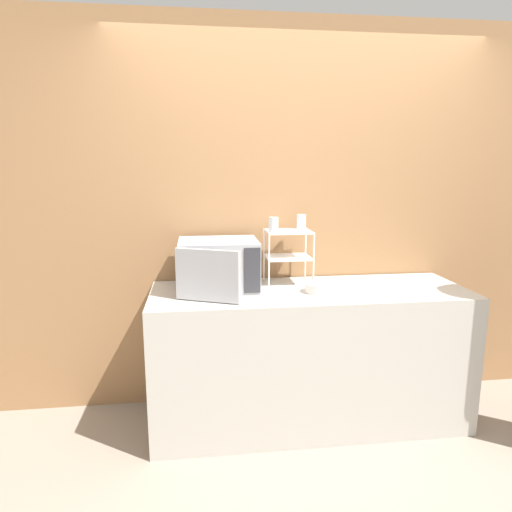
# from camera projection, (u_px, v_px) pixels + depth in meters

# --- Properties ---
(ground_plane) EXTENTS (12.00, 12.00, 0.00)m
(ground_plane) POSITION_uv_depth(u_px,v_px,m) (320.00, 448.00, 2.71)
(ground_plane) COLOR gray
(wall_back) EXTENTS (8.00, 0.06, 2.60)m
(wall_back) POSITION_uv_depth(u_px,v_px,m) (298.00, 217.00, 3.15)
(wall_back) COLOR #9E7047
(wall_back) RESTS_ON ground_plane
(counter) EXTENTS (1.99, 0.68, 0.89)m
(counter) POSITION_uv_depth(u_px,v_px,m) (308.00, 356.00, 2.95)
(counter) COLOR #B7B2A8
(counter) RESTS_ON ground_plane
(microwave) EXTENTS (0.50, 0.56, 0.31)m
(microwave) POSITION_uv_depth(u_px,v_px,m) (218.00, 265.00, 2.84)
(microwave) COLOR #ADADB2
(microwave) RESTS_ON counter
(dish_rack) EXTENTS (0.30, 0.23, 0.35)m
(dish_rack) POSITION_uv_depth(u_px,v_px,m) (288.00, 245.00, 2.97)
(dish_rack) COLOR white
(dish_rack) RESTS_ON counter
(glass_front_left) EXTENTS (0.06, 0.06, 0.10)m
(glass_front_left) POSITION_uv_depth(u_px,v_px,m) (273.00, 225.00, 2.86)
(glass_front_left) COLOR silver
(glass_front_left) RESTS_ON dish_rack
(glass_back_right) EXTENTS (0.06, 0.06, 0.10)m
(glass_back_right) POSITION_uv_depth(u_px,v_px,m) (301.00, 222.00, 3.02)
(glass_back_right) COLOR silver
(glass_back_right) RESTS_ON dish_rack
(bowl) EXTENTS (0.17, 0.17, 0.06)m
(bowl) POSITION_uv_depth(u_px,v_px,m) (319.00, 288.00, 2.81)
(bowl) COLOR silver
(bowl) RESTS_ON counter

